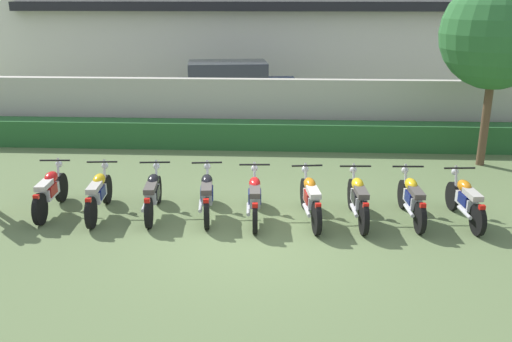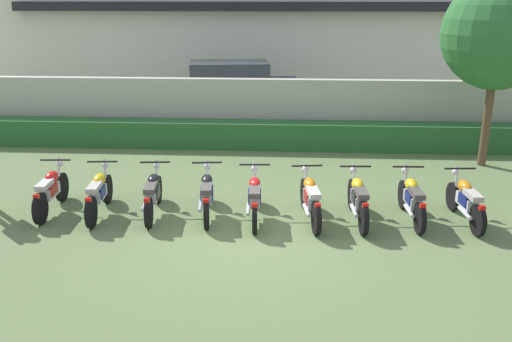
{
  "view_description": "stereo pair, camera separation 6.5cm",
  "coord_description": "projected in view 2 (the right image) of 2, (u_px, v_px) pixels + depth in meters",
  "views": [
    {
      "loc": [
        0.56,
        -9.01,
        4.1
      ],
      "look_at": [
        0.0,
        1.08,
        0.84
      ],
      "focal_mm": 38.42,
      "sensor_mm": 36.0,
      "label": 1
    },
    {
      "loc": [
        0.62,
        -9.01,
        4.1
      ],
      "look_at": [
        0.0,
        1.08,
        0.84
      ],
      "focal_mm": 38.42,
      "sensor_mm": 36.0,
      "label": 2
    }
  ],
  "objects": [
    {
      "name": "ground",
      "position": [
        252.0,
        234.0,
        9.85
      ],
      "size": [
        60.0,
        60.0,
        0.0
      ],
      "primitive_type": "plane",
      "color": "#607547"
    },
    {
      "name": "building",
      "position": [
        277.0,
        9.0,
        24.71
      ],
      "size": [
        25.23,
        6.5,
        6.96
      ],
      "color": "silver",
      "rests_on": "ground"
    },
    {
      "name": "compound_wall",
      "position": [
        268.0,
        111.0,
        15.76
      ],
      "size": [
        23.97,
        0.3,
        1.83
      ],
      "primitive_type": "cube",
      "color": "#BCB7A8",
      "rests_on": "ground"
    },
    {
      "name": "hedge_row",
      "position": [
        266.0,
        135.0,
        15.26
      ],
      "size": [
        19.17,
        0.7,
        0.74
      ],
      "primitive_type": "cube",
      "color": "#28602D",
      "rests_on": "ground"
    },
    {
      "name": "parked_car",
      "position": [
        234.0,
        89.0,
        19.28
      ],
      "size": [
        4.72,
        2.59,
        1.89
      ],
      "rotation": [
        0.0,
        0.0,
        0.14
      ],
      "color": "navy",
      "rests_on": "ground"
    },
    {
      "name": "tree_near_inspector",
      "position": [
        498.0,
        34.0,
        12.86
      ],
      "size": [
        2.64,
        2.64,
        4.55
      ],
      "color": "brown",
      "rests_on": "ground"
    },
    {
      "name": "motorcycle_in_row_0",
      "position": [
        50.0,
        190.0,
        10.72
      ],
      "size": [
        0.6,
        1.82,
        0.96
      ],
      "rotation": [
        0.0,
        0.0,
        1.64
      ],
      "color": "black",
      "rests_on": "ground"
    },
    {
      "name": "motorcycle_in_row_1",
      "position": [
        99.0,
        193.0,
        10.59
      ],
      "size": [
        0.6,
        1.87,
        0.96
      ],
      "rotation": [
        0.0,
        0.0,
        1.66
      ],
      "color": "black",
      "rests_on": "ground"
    },
    {
      "name": "motorcycle_in_row_2",
      "position": [
        153.0,
        193.0,
        10.6
      ],
      "size": [
        0.6,
        1.84,
        0.94
      ],
      "rotation": [
        0.0,
        0.0,
        1.67
      ],
      "color": "black",
      "rests_on": "ground"
    },
    {
      "name": "motorcycle_in_row_3",
      "position": [
        207.0,
        194.0,
        10.56
      ],
      "size": [
        0.6,
        1.85,
        0.95
      ],
      "rotation": [
        0.0,
        0.0,
        1.69
      ],
      "color": "black",
      "rests_on": "ground"
    },
    {
      "name": "motorcycle_in_row_4",
      "position": [
        255.0,
        197.0,
        10.41
      ],
      "size": [
        0.6,
        1.92,
        0.94
      ],
      "rotation": [
        0.0,
        0.0,
        1.63
      ],
      "color": "black",
      "rests_on": "ground"
    },
    {
      "name": "motorcycle_in_row_5",
      "position": [
        310.0,
        198.0,
        10.31
      ],
      "size": [
        0.6,
        1.88,
        0.96
      ],
      "rotation": [
        0.0,
        0.0,
        1.71
      ],
      "color": "black",
      "rests_on": "ground"
    },
    {
      "name": "motorcycle_in_row_6",
      "position": [
        358.0,
        199.0,
        10.28
      ],
      "size": [
        0.6,
        1.85,
        0.97
      ],
      "rotation": [
        0.0,
        0.0,
        1.63
      ],
      "color": "black",
      "rests_on": "ground"
    },
    {
      "name": "motorcycle_in_row_7",
      "position": [
        412.0,
        198.0,
        10.32
      ],
      "size": [
        0.6,
        1.81,
        0.95
      ],
      "rotation": [
        0.0,
        0.0,
        1.62
      ],
      "color": "black",
      "rests_on": "ground"
    },
    {
      "name": "motorcycle_in_row_8",
      "position": [
        466.0,
        200.0,
        10.23
      ],
      "size": [
        0.6,
        1.79,
        0.94
      ],
      "rotation": [
        0.0,
        0.0,
        1.65
      ],
      "color": "black",
      "rests_on": "ground"
    }
  ]
}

